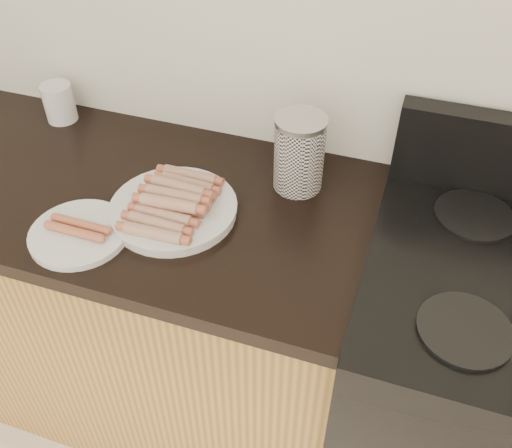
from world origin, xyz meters
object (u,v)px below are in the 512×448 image
(main_plate, at_px, (174,210))
(mug, at_px, (59,103))
(stove, at_px, (493,406))
(canister, at_px, (299,153))
(side_plate, at_px, (79,234))

(main_plate, xyz_separation_m, mug, (-0.47, 0.27, 0.04))
(stove, height_order, canister, canister)
(main_plate, xyz_separation_m, side_plate, (-0.17, -0.14, -0.00))
(side_plate, xyz_separation_m, mug, (-0.30, 0.41, 0.05))
(stove, distance_m, side_plate, 1.11)
(stove, bearing_deg, side_plate, -170.64)
(main_plate, bearing_deg, side_plate, -140.72)
(canister, bearing_deg, side_plate, -141.06)
(main_plate, distance_m, canister, 0.32)
(stove, xyz_separation_m, mug, (-1.31, 0.24, 0.50))
(canister, bearing_deg, main_plate, -141.30)
(main_plate, height_order, side_plate, main_plate)
(stove, distance_m, main_plate, 0.95)
(stove, height_order, side_plate, side_plate)
(stove, relative_size, main_plate, 3.12)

